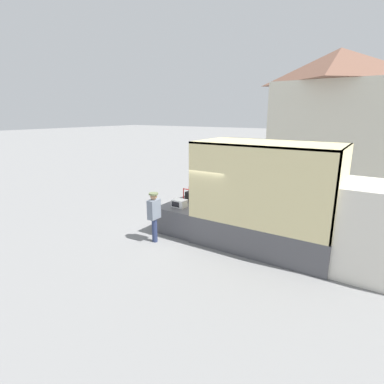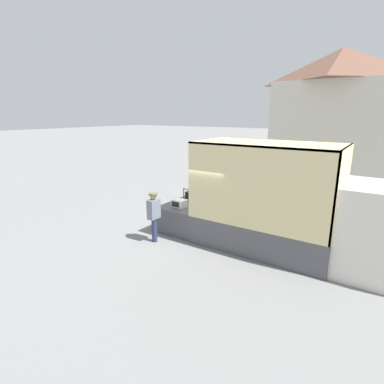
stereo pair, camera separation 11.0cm
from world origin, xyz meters
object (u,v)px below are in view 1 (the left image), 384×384
(box_truck, at_px, (317,226))
(worker_person, at_px, (154,212))
(microwave, at_px, (179,203))
(portable_generator, at_px, (193,196))

(box_truck, height_order, worker_person, box_truck)
(box_truck, relative_size, microwave, 12.94)
(portable_generator, relative_size, worker_person, 0.35)
(box_truck, xyz_separation_m, worker_person, (-4.80, -1.68, 0.01))
(box_truck, distance_m, microwave, 4.64)
(microwave, bearing_deg, worker_person, -98.57)
(microwave, bearing_deg, box_truck, 5.90)
(box_truck, distance_m, worker_person, 5.08)
(microwave, xyz_separation_m, worker_person, (-0.18, -1.20, -0.04))
(portable_generator, bearing_deg, microwave, -89.95)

